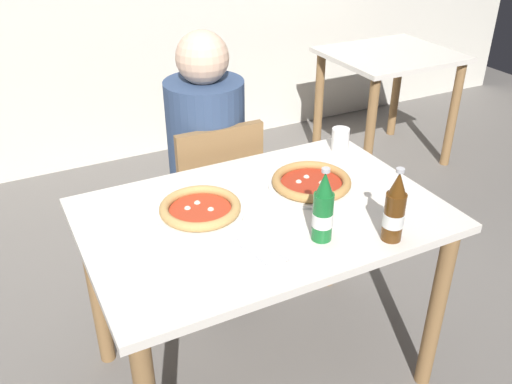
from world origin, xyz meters
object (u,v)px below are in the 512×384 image
(napkin_with_cutlery, at_px, (257,252))
(dining_table_main, at_px, (262,239))
(diner_seated, at_px, (208,170))
(pizza_marinara_far, at_px, (311,183))
(dining_table_background, at_px, (388,76))
(beer_bottle_center, at_px, (323,210))
(beer_bottle_left, at_px, (395,210))
(paper_cup, at_px, (340,139))
(chair_behind_table, at_px, (213,195))
(pizza_margherita_near, at_px, (200,209))

(napkin_with_cutlery, bearing_deg, dining_table_main, 57.90)
(diner_seated, relative_size, pizza_marinara_far, 3.87)
(dining_table_background, xyz_separation_m, beer_bottle_center, (-1.55, -1.57, 0.26))
(diner_seated, distance_m, beer_bottle_left, 1.04)
(diner_seated, bearing_deg, napkin_with_cutlery, -102.58)
(dining_table_background, bearing_deg, beer_bottle_left, -129.01)
(dining_table_background, bearing_deg, diner_seated, -156.36)
(diner_seated, bearing_deg, paper_cup, -40.39)
(chair_behind_table, height_order, napkin_with_cutlery, chair_behind_table)
(pizza_margherita_near, relative_size, napkin_with_cutlery, 1.29)
(chair_behind_table, relative_size, napkin_with_cutlery, 3.73)
(beer_bottle_center, bearing_deg, chair_behind_table, 91.63)
(chair_behind_table, distance_m, beer_bottle_left, 1.03)
(beer_bottle_center, relative_size, paper_cup, 2.60)
(beer_bottle_center, relative_size, napkin_with_cutlery, 1.08)
(diner_seated, xyz_separation_m, pizza_margherita_near, (-0.26, -0.58, 0.19))
(dining_table_background, relative_size, napkin_with_cutlery, 3.51)
(chair_behind_table, bearing_deg, pizza_marinara_far, 108.03)
(beer_bottle_center, xyz_separation_m, paper_cup, (0.42, 0.51, -0.06))
(pizza_marinara_far, height_order, paper_cup, paper_cup)
(paper_cup, bearing_deg, diner_seated, 139.61)
(napkin_with_cutlery, bearing_deg, diner_seated, 77.42)
(dining_table_background, bearing_deg, napkin_with_cutlery, -138.73)
(chair_behind_table, bearing_deg, beer_bottle_left, 104.01)
(dining_table_background, relative_size, pizza_marinara_far, 2.56)
(beer_bottle_center, distance_m, napkin_with_cutlery, 0.24)
(dining_table_main, height_order, diner_seated, diner_seated)
(paper_cup, bearing_deg, pizza_marinara_far, -141.39)
(chair_behind_table, bearing_deg, paper_cup, 144.62)
(napkin_with_cutlery, bearing_deg, dining_table_background, 41.27)
(napkin_with_cutlery, xyz_separation_m, paper_cup, (0.63, 0.48, 0.04))
(pizza_margherita_near, relative_size, beer_bottle_left, 1.19)
(pizza_margherita_near, bearing_deg, dining_table_main, -21.30)
(pizza_margherita_near, distance_m, beer_bottle_center, 0.42)
(pizza_marinara_far, bearing_deg, diner_seated, 105.63)
(beer_bottle_center, distance_m, paper_cup, 0.66)
(chair_behind_table, distance_m, pizza_marinara_far, 0.64)
(pizza_margherita_near, xyz_separation_m, napkin_with_cutlery, (0.07, -0.28, -0.02))
(pizza_marinara_far, relative_size, napkin_with_cutlery, 1.37)
(diner_seated, relative_size, beer_bottle_left, 4.89)
(diner_seated, bearing_deg, beer_bottle_left, -77.62)
(chair_behind_table, xyz_separation_m, pizza_marinara_far, (0.17, -0.54, 0.29))
(beer_bottle_center, height_order, napkin_with_cutlery, beer_bottle_center)
(beer_bottle_center, xyz_separation_m, napkin_with_cutlery, (-0.21, 0.03, -0.10))
(pizza_margherita_near, height_order, beer_bottle_center, beer_bottle_center)
(dining_table_main, relative_size, chair_behind_table, 1.41)
(dining_table_background, distance_m, beer_bottle_left, 2.17)
(chair_behind_table, height_order, paper_cup, chair_behind_table)
(dining_table_background, distance_m, napkin_with_cutlery, 2.35)
(beer_bottle_center, bearing_deg, diner_seated, 91.46)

